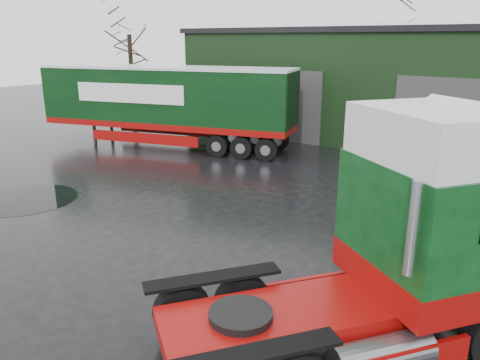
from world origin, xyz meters
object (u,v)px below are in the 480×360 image
Objects in this scene: tree_back_a at (393,50)px; tree_left at (131,61)px; warehouse at (469,86)px; hero_tractor at (337,239)px; trailer_left at (166,107)px.

tree_left is at bearing -121.43° from tree_back_a.
tree_left reaches higher than warehouse.
tree_back_a is at bearing 143.08° from hero_tractor.
hero_tractor is 18.32m from trailer_left.
trailer_left is (-14.99, 10.54, -0.13)m from hero_tractor.
trailer_left is at bearing 179.70° from hero_tractor.
hero_tractor is 25.64m from tree_left.
trailer_left is 7.59m from tree_left.
trailer_left is at bearing -101.90° from tree_back_a.
hero_tractor is 0.53× the size of trailer_left.
tree_back_a is (-8.00, 10.00, 1.59)m from warehouse.
warehouse reaches higher than hero_tractor.
tree_back_a is (-10.50, 31.84, 2.45)m from hero_tractor.
tree_back_a reaches higher than hero_tractor.
tree_back_a is (11.00, 18.00, 0.50)m from tree_left.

